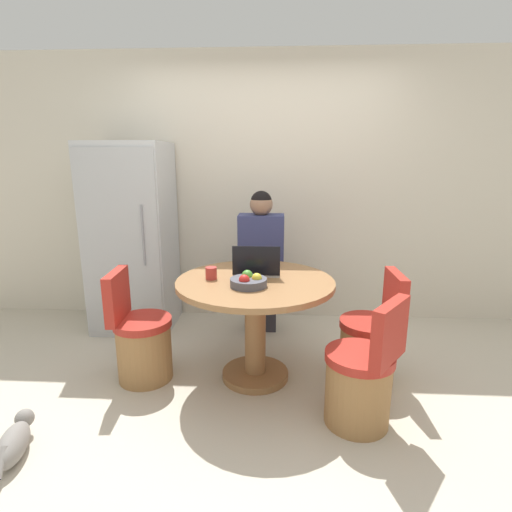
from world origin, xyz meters
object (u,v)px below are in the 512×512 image
object	(u,v)px
refrigerator	(132,238)
chair_right_side	(370,345)
dining_table	(255,307)
fruit_bowl	(249,281)
person_seated	(261,258)
cat	(14,441)
chair_left_side	(141,343)
laptop	(257,268)
chair_near_right_corner	(361,382)

from	to	relation	value
refrigerator	chair_right_side	xyz separation A→B (m)	(2.06, -0.91, -0.59)
dining_table	fruit_bowl	xyz separation A→B (m)	(-0.04, -0.15, 0.24)
person_seated	fruit_bowl	distance (m)	0.94
refrigerator	cat	size ratio (longest dim) A/B	3.75
refrigerator	person_seated	size ratio (longest dim) A/B	1.31
dining_table	fruit_bowl	bearing A→B (deg)	-103.47
chair_right_side	person_seated	world-z (taller)	person_seated
chair_left_side	laptop	world-z (taller)	laptop
chair_right_side	dining_table	bearing A→B (deg)	-90.00
chair_right_side	cat	xyz separation A→B (m)	(-2.13, -0.90, -0.20)
dining_table	chair_right_side	size ratio (longest dim) A/B	1.36
dining_table	chair_left_side	bearing A→B (deg)	-176.25
dining_table	cat	xyz separation A→B (m)	(-1.29, -0.89, -0.48)
chair_right_side	fruit_bowl	size ratio (longest dim) A/B	3.34
chair_right_side	cat	distance (m)	2.32
refrigerator	chair_near_right_corner	xyz separation A→B (m)	(1.89, -1.42, -0.59)
refrigerator	dining_table	size ratio (longest dim) A/B	1.55
chair_left_side	laptop	distance (m)	1.01
person_seated	cat	distance (m)	2.22
fruit_bowl	cat	world-z (taller)	fruit_bowl
person_seated	laptop	bearing A→B (deg)	89.46
chair_near_right_corner	cat	distance (m)	2.01
laptop	cat	distance (m)	1.80
chair_right_side	cat	size ratio (longest dim) A/B	1.78
laptop	fruit_bowl	size ratio (longest dim) A/B	1.38
chair_left_side	refrigerator	bearing A→B (deg)	17.46
refrigerator	laptop	size ratio (longest dim) A/B	5.10
chair_left_side	person_seated	world-z (taller)	person_seated
chair_near_right_corner	dining_table	bearing A→B (deg)	-90.00
chair_right_side	chair_near_right_corner	bearing A→B (deg)	-18.52
chair_left_side	fruit_bowl	size ratio (longest dim) A/B	3.34
dining_table	fruit_bowl	distance (m)	0.29
laptop	fruit_bowl	world-z (taller)	laptop
dining_table	laptop	size ratio (longest dim) A/B	3.28
refrigerator	chair_left_side	size ratio (longest dim) A/B	2.11
dining_table	person_seated	bearing A→B (deg)	89.30
dining_table	chair_left_side	world-z (taller)	chair_left_side
chair_near_right_corner	chair_right_side	bearing A→B (deg)	-161.48
dining_table	person_seated	world-z (taller)	person_seated
refrigerator	fruit_bowl	bearing A→B (deg)	-42.10
chair_right_side	laptop	world-z (taller)	laptop
chair_near_right_corner	chair_left_side	distance (m)	1.58
cat	person_seated	bearing A→B (deg)	-52.76
person_seated	chair_right_side	bearing A→B (deg)	136.80
dining_table	laptop	distance (m)	0.28
chair_right_side	laptop	bearing A→B (deg)	-98.59
dining_table	person_seated	distance (m)	0.81
dining_table	chair_right_side	world-z (taller)	chair_right_side
chair_left_side	fruit_bowl	xyz separation A→B (m)	(0.80, -0.10, 0.52)
chair_near_right_corner	cat	bearing A→B (deg)	-42.25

